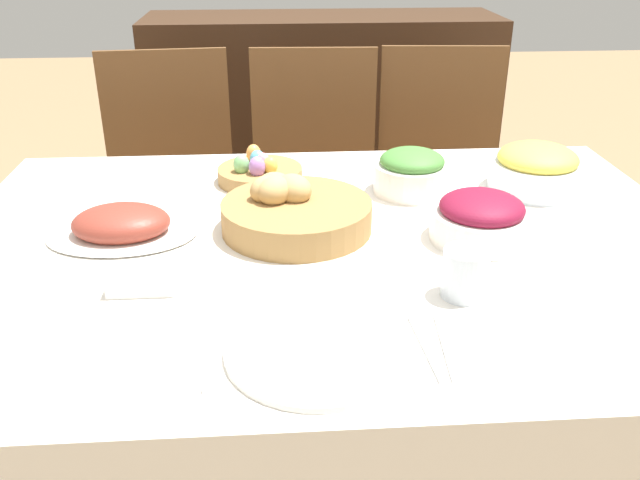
{
  "coord_description": "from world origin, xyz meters",
  "views": [
    {
      "loc": [
        -0.1,
        -1.21,
        1.32
      ],
      "look_at": [
        -0.03,
        -0.08,
        0.78
      ],
      "focal_mm": 38.0,
      "sensor_mm": 36.0,
      "label": 1
    }
  ],
  "objects_px": {
    "spoon": "(445,346)",
    "butter_dish": "(142,281)",
    "ham_platter": "(121,226)",
    "egg_basket": "(259,172)",
    "sideboard": "(322,129)",
    "drinking_cup": "(465,273)",
    "bread_basket": "(294,211)",
    "chair_far_right": "(441,183)",
    "chair_far_center": "(315,186)",
    "beet_salad_bowl": "(481,218)",
    "fork": "(206,356)",
    "knife": "(426,347)",
    "chair_far_left": "(172,190)",
    "pineapple_bowl": "(536,169)",
    "green_salad_bowl": "(411,172)",
    "dinner_plate": "(317,350)"
  },
  "relations": [
    {
      "from": "spoon",
      "to": "butter_dish",
      "type": "distance_m",
      "value": 0.52
    },
    {
      "from": "ham_platter",
      "to": "butter_dish",
      "type": "distance_m",
      "value": 0.23
    },
    {
      "from": "egg_basket",
      "to": "spoon",
      "type": "relative_size",
      "value": 1.2
    },
    {
      "from": "sideboard",
      "to": "butter_dish",
      "type": "bearing_deg",
      "value": -103.64
    },
    {
      "from": "drinking_cup",
      "to": "bread_basket",
      "type": "bearing_deg",
      "value": 133.61
    },
    {
      "from": "chair_far_right",
      "to": "drinking_cup",
      "type": "bearing_deg",
      "value": -97.91
    },
    {
      "from": "chair_far_center",
      "to": "ham_platter",
      "type": "distance_m",
      "value": 1.02
    },
    {
      "from": "beet_salad_bowl",
      "to": "fork",
      "type": "xyz_separation_m",
      "value": [
        -0.51,
        -0.36,
        -0.04
      ]
    },
    {
      "from": "egg_basket",
      "to": "chair_far_right",
      "type": "bearing_deg",
      "value": 44.29
    },
    {
      "from": "chair_far_right",
      "to": "knife",
      "type": "bearing_deg",
      "value": -100.51
    },
    {
      "from": "sideboard",
      "to": "chair_far_left",
      "type": "bearing_deg",
      "value": -127.3
    },
    {
      "from": "sideboard",
      "to": "knife",
      "type": "xyz_separation_m",
      "value": [
        0.01,
        -2.04,
        0.27
      ]
    },
    {
      "from": "chair_far_left",
      "to": "pineapple_bowl",
      "type": "xyz_separation_m",
      "value": [
        0.95,
        -0.68,
        0.3
      ]
    },
    {
      "from": "green_salad_bowl",
      "to": "dinner_plate",
      "type": "bearing_deg",
      "value": -112.47
    },
    {
      "from": "beet_salad_bowl",
      "to": "bread_basket",
      "type": "bearing_deg",
      "value": 168.07
    },
    {
      "from": "chair_far_right",
      "to": "dinner_plate",
      "type": "xyz_separation_m",
      "value": [
        -0.51,
        -1.31,
        0.25
      ]
    },
    {
      "from": "pineapple_bowl",
      "to": "knife",
      "type": "distance_m",
      "value": 0.74
    },
    {
      "from": "chair_far_left",
      "to": "beet_salad_bowl",
      "type": "bearing_deg",
      "value": -56.74
    },
    {
      "from": "drinking_cup",
      "to": "butter_dish",
      "type": "distance_m",
      "value": 0.55
    },
    {
      "from": "chair_far_right",
      "to": "egg_basket",
      "type": "xyz_separation_m",
      "value": [
        -0.6,
        -0.59,
        0.27
      ]
    },
    {
      "from": "fork",
      "to": "butter_dish",
      "type": "relative_size",
      "value": 1.5
    },
    {
      "from": "chair_far_right",
      "to": "spoon",
      "type": "relative_size",
      "value": 5.49
    },
    {
      "from": "dinner_plate",
      "to": "drinking_cup",
      "type": "xyz_separation_m",
      "value": [
        0.26,
        0.15,
        0.04
      ]
    },
    {
      "from": "chair_far_left",
      "to": "fork",
      "type": "distance_m",
      "value": 1.35
    },
    {
      "from": "ham_platter",
      "to": "fork",
      "type": "height_order",
      "value": "ham_platter"
    },
    {
      "from": "chair_far_center",
      "to": "drinking_cup",
      "type": "xyz_separation_m",
      "value": [
        0.18,
        -1.16,
        0.29
      ]
    },
    {
      "from": "fork",
      "to": "chair_far_center",
      "type": "bearing_deg",
      "value": 75.5
    },
    {
      "from": "dinner_plate",
      "to": "spoon",
      "type": "height_order",
      "value": "dinner_plate"
    },
    {
      "from": "bread_basket",
      "to": "sideboard",
      "type": "bearing_deg",
      "value": 83.77
    },
    {
      "from": "chair_far_left",
      "to": "green_salad_bowl",
      "type": "bearing_deg",
      "value": -50.96
    },
    {
      "from": "sideboard",
      "to": "fork",
      "type": "xyz_separation_m",
      "value": [
        -0.32,
        -2.04,
        0.27
      ]
    },
    {
      "from": "beet_salad_bowl",
      "to": "egg_basket",
      "type": "bearing_deg",
      "value": 140.94
    },
    {
      "from": "chair_far_center",
      "to": "pineapple_bowl",
      "type": "distance_m",
      "value": 0.88
    },
    {
      "from": "spoon",
      "to": "ham_platter",
      "type": "bearing_deg",
      "value": 146.48
    },
    {
      "from": "pineapple_bowl",
      "to": "fork",
      "type": "bearing_deg",
      "value": -138.91
    },
    {
      "from": "ham_platter",
      "to": "dinner_plate",
      "type": "bearing_deg",
      "value": -49.69
    },
    {
      "from": "chair_far_right",
      "to": "green_salad_bowl",
      "type": "bearing_deg",
      "value": -105.85
    },
    {
      "from": "green_salad_bowl",
      "to": "chair_far_right",
      "type": "bearing_deg",
      "value": 69.74
    },
    {
      "from": "knife",
      "to": "chair_far_left",
      "type": "bearing_deg",
      "value": 109.18
    },
    {
      "from": "egg_basket",
      "to": "drinking_cup",
      "type": "relative_size",
      "value": 2.39
    },
    {
      "from": "chair_far_right",
      "to": "butter_dish",
      "type": "distance_m",
      "value": 1.38
    },
    {
      "from": "chair_far_left",
      "to": "spoon",
      "type": "bearing_deg",
      "value": -70.7
    },
    {
      "from": "chair_far_center",
      "to": "sideboard",
      "type": "height_order",
      "value": "sideboard"
    },
    {
      "from": "pineapple_bowl",
      "to": "spoon",
      "type": "xyz_separation_m",
      "value": [
        -0.36,
        -0.62,
        -0.05
      ]
    },
    {
      "from": "egg_basket",
      "to": "drinking_cup",
      "type": "height_order",
      "value": "drinking_cup"
    },
    {
      "from": "bread_basket",
      "to": "fork",
      "type": "relative_size",
      "value": 1.8
    },
    {
      "from": "drinking_cup",
      "to": "egg_basket",
      "type": "bearing_deg",
      "value": 121.6
    },
    {
      "from": "bread_basket",
      "to": "ham_platter",
      "type": "bearing_deg",
      "value": -177.97
    },
    {
      "from": "knife",
      "to": "drinking_cup",
      "type": "distance_m",
      "value": 0.18
    },
    {
      "from": "egg_basket",
      "to": "ham_platter",
      "type": "xyz_separation_m",
      "value": [
        -0.27,
        -0.29,
        -0.0
      ]
    }
  ]
}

